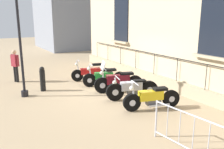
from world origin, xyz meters
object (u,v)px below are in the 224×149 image
Objects in this scene: motorcycle_maroon at (118,82)px; crowd_barrier at (186,131)px; motorcycle_green at (105,77)px; motorcycle_yellow at (152,98)px; pedestrian_standing at (15,64)px; bollard at (43,79)px; motorcycle_red at (91,73)px; lamppost at (20,36)px; motorcycle_silver at (132,89)px.

motorcycle_maroon is 1.04× the size of crowd_barrier.
motorcycle_green is 0.99× the size of motorcycle_yellow.
motorcycle_green is at bearing 140.74° from pedestrian_standing.
pedestrian_standing is (2.32, -8.88, 0.34)m from crowd_barrier.
bollard is at bearing -56.62° from motorcycle_yellow.
motorcycle_red is at bearing -86.06° from motorcycle_maroon.
crowd_barrier is 9.19m from pedestrian_standing.
motorcycle_green is 1.03× the size of crowd_barrier.
motorcycle_maroon is 5.34m from pedestrian_standing.
motorcycle_red is at bearing -98.13° from crowd_barrier.
lamppost reaches higher than bollard.
motorcycle_red is 1.17m from motorcycle_green.
motorcycle_maroon is at bearing 146.57° from bollard.
lamppost is 2.11m from bollard.
motorcycle_green is 1.17m from motorcycle_maroon.
crowd_barrier is (1.15, 3.80, 0.14)m from motorcycle_silver.
motorcycle_yellow is at bearing -113.51° from crowd_barrier.
motorcycle_maroon is 5.03m from crowd_barrier.
motorcycle_maroon is at bearing 157.92° from lamppost.
bollard is (2.71, -4.11, 0.13)m from motorcycle_yellow.
motorcycle_green is 0.44× the size of lamppost.
motorcycle_silver is 1.90× the size of bollard.
lamppost reaches higher than pedestrian_standing.
motorcycle_yellow is (0.02, 3.45, 0.01)m from motorcycle_green.
lamppost is at bearing -69.01° from crowd_barrier.
motorcycle_green is at bearing 175.14° from lamppost.
motorcycle_yellow is 0.45× the size of lamppost.
motorcycle_maroon is at bearing 91.93° from motorcycle_green.
crowd_barrier is at bearing 110.99° from lamppost.
motorcycle_silver is 4.84m from lamppost.
motorcycle_green is at bearing -90.37° from motorcycle_yellow.
motorcycle_red is 1.85× the size of bollard.
bollard is at bearing -157.30° from lamppost.
motorcycle_silver is (-0.12, 3.41, 0.02)m from motorcycle_red.
motorcycle_silver is at bearing 91.99° from motorcycle_red.
motorcycle_red reaches higher than motorcycle_green.
motorcycle_yellow is 1.29× the size of pedestrian_standing.
motorcycle_green is at bearing -100.78° from crowd_barrier.
bollard is (2.77, -1.83, 0.08)m from motorcycle_maroon.
motorcycle_silver is at bearing 89.93° from motorcycle_green.
lamppost reaches higher than motorcycle_silver.
motorcycle_green is 1.89× the size of bollard.
motorcycle_maroon is 3.32m from bollard.
motorcycle_green is 3.45m from motorcycle_yellow.
motorcycle_maroon is at bearing -103.71° from crowd_barrier.
motorcycle_red is 0.98× the size of motorcycle_green.
motorcycle_green is 4.51m from pedestrian_standing.
crowd_barrier is (1.19, 4.88, 0.10)m from motorcycle_maroon.
lamppost is at bearing 87.23° from pedestrian_standing.
motorcycle_maroon reaches higher than motorcycle_yellow.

